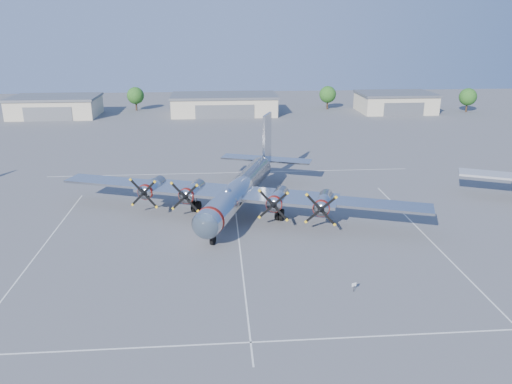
{
  "coord_description": "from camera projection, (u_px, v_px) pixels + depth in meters",
  "views": [
    {
      "loc": [
        -2.24,
        -55.16,
        23.74
      ],
      "look_at": [
        2.59,
        5.21,
        3.2
      ],
      "focal_mm": 35.0,
      "sensor_mm": 36.0,
      "label": 1
    }
  ],
  "objects": [
    {
      "name": "parking_lines",
      "position": [
        239.0,
        238.0,
        58.21
      ],
      "size": [
        60.0,
        50.08,
        0.01
      ],
      "color": "silver",
      "rests_on": "ground"
    },
    {
      "name": "tree_west",
      "position": [
        136.0,
        96.0,
        141.58
      ],
      "size": [
        4.8,
        4.8,
        6.64
      ],
      "color": "#382619",
      "rests_on": "ground"
    },
    {
      "name": "tree_far_east",
      "position": [
        468.0,
        97.0,
        139.16
      ],
      "size": [
        4.8,
        4.8,
        6.64
      ],
      "color": "#382619",
      "rests_on": "ground"
    },
    {
      "name": "ground",
      "position": [
        238.0,
        232.0,
        59.86
      ],
      "size": [
        260.0,
        260.0,
        0.0
      ],
      "primitive_type": "plane",
      "color": "#515153",
      "rests_on": "ground"
    },
    {
      "name": "hangar_east",
      "position": [
        395.0,
        102.0,
        139.99
      ],
      "size": [
        20.6,
        14.6,
        5.4
      ],
      "color": "beige",
      "rests_on": "ground"
    },
    {
      "name": "tree_east",
      "position": [
        328.0,
        95.0,
        143.85
      ],
      "size": [
        4.8,
        4.8,
        6.64
      ],
      "color": "#382619",
      "rests_on": "ground"
    },
    {
      "name": "main_bomber_b29",
      "position": [
        242.0,
        210.0,
        66.66
      ],
      "size": [
        56.2,
        47.03,
        10.61
      ],
      "primitive_type": null,
      "rotation": [
        0.0,
        0.0,
        -0.34
      ],
      "color": "silver",
      "rests_on": "ground"
    },
    {
      "name": "info_placard",
      "position": [
        354.0,
        286.0,
        46.26
      ],
      "size": [
        0.47,
        0.2,
        0.92
      ],
      "rotation": [
        0.0,
        0.0,
        0.35
      ],
      "color": "black",
      "rests_on": "ground"
    },
    {
      "name": "hangar_west",
      "position": [
        55.0,
        106.0,
        132.97
      ],
      "size": [
        22.6,
        14.6,
        5.4
      ],
      "color": "beige",
      "rests_on": "ground"
    },
    {
      "name": "hangar_center",
      "position": [
        224.0,
        104.0,
        136.37
      ],
      "size": [
        28.6,
        14.6,
        5.4
      ],
      "color": "beige",
      "rests_on": "ground"
    }
  ]
}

